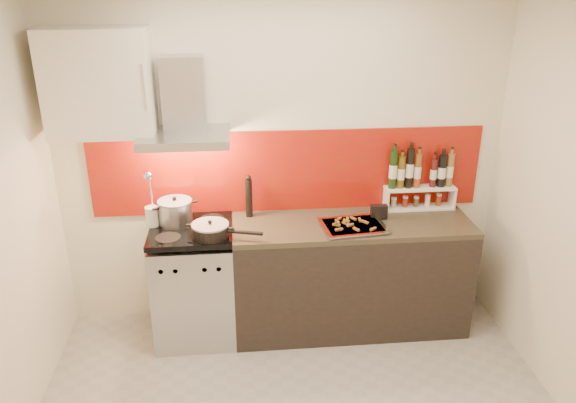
{
  "coord_description": "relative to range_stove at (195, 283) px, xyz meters",
  "views": [
    {
      "loc": [
        -0.35,
        -2.66,
        2.66
      ],
      "look_at": [
        0.0,
        0.95,
        1.15
      ],
      "focal_mm": 35.0,
      "sensor_mm": 36.0,
      "label": 1
    }
  ],
  "objects": [
    {
      "name": "caddy_box",
      "position": [
        1.41,
        0.04,
        0.52
      ],
      "size": [
        0.12,
        0.05,
        0.11
      ],
      "primitive_type": "cube",
      "rotation": [
        0.0,
        0.0,
        -0.0
      ],
      "color": "black",
      "rests_on": "counter"
    },
    {
      "name": "range_hood",
      "position": [
        0.0,
        0.14,
        1.3
      ],
      "size": [
        0.62,
        0.5,
        0.61
      ],
      "color": "#B7B7BA",
      "rests_on": "back_wall"
    },
    {
      "name": "saute_pan",
      "position": [
        0.16,
        -0.15,
        0.52
      ],
      "size": [
        0.5,
        0.26,
        0.12
      ],
      "color": "black",
      "rests_on": "range_stove"
    },
    {
      "name": "backsplash",
      "position": [
        0.75,
        0.29,
        0.78
      ],
      "size": [
        3.0,
        0.02,
        0.64
      ],
      "primitive_type": "cube",
      "color": "maroon",
      "rests_on": "back_wall"
    },
    {
      "name": "pepper_mill",
      "position": [
        0.43,
        0.19,
        0.62
      ],
      "size": [
        0.05,
        0.05,
        0.33
      ],
      "color": "black",
      "rests_on": "counter"
    },
    {
      "name": "counter",
      "position": [
        1.2,
        0.0,
        0.01
      ],
      "size": [
        1.8,
        0.6,
        0.9
      ],
      "color": "black",
      "rests_on": "ground"
    },
    {
      "name": "baking_tray",
      "position": [
        1.18,
        -0.09,
        0.47
      ],
      "size": [
        0.5,
        0.41,
        0.03
      ],
      "color": "silver",
      "rests_on": "counter"
    },
    {
      "name": "range_stove",
      "position": [
        0.0,
        0.0,
        0.0
      ],
      "size": [
        0.6,
        0.6,
        0.91
      ],
      "color": "#B7B7BA",
      "rests_on": "ground"
    },
    {
      "name": "stock_pot",
      "position": [
        -0.11,
        0.09,
        0.56
      ],
      "size": [
        0.25,
        0.25,
        0.22
      ],
      "color": "#B7B7BA",
      "rests_on": "range_stove"
    },
    {
      "name": "utensil_jar",
      "position": [
        -0.28,
        0.06,
        0.59
      ],
      "size": [
        0.09,
        0.14,
        0.45
      ],
      "color": "silver",
      "rests_on": "range_stove"
    },
    {
      "name": "step_shelf",
      "position": [
        1.76,
        0.22,
        0.68
      ],
      "size": [
        0.55,
        0.15,
        0.49
      ],
      "color": "white",
      "rests_on": "counter"
    },
    {
      "name": "upper_cabinet",
      "position": [
        -0.55,
        0.13,
        1.51
      ],
      "size": [
        0.7,
        0.35,
        0.72
      ],
      "primitive_type": "cube",
      "color": "white",
      "rests_on": "back_wall"
    },
    {
      "name": "back_wall",
      "position": [
        0.7,
        0.3,
        0.86
      ],
      "size": [
        3.4,
        0.02,
        2.6
      ],
      "primitive_type": "cube",
      "color": "silver",
      "rests_on": "ground"
    }
  ]
}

